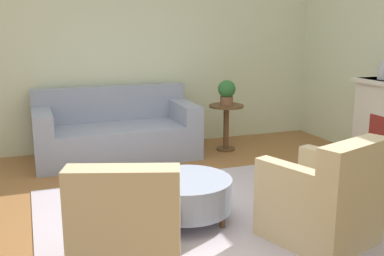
{
  "coord_description": "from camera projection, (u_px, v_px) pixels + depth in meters",
  "views": [
    {
      "loc": [
        -1.42,
        -3.69,
        1.78
      ],
      "look_at": [
        0.15,
        0.55,
        0.75
      ],
      "focal_mm": 42.0,
      "sensor_mm": 36.0,
      "label": 1
    }
  ],
  "objects": [
    {
      "name": "ground_plane",
      "position": [
        197.0,
        218.0,
        4.25
      ],
      "size": [
        16.0,
        16.0,
        0.0
      ],
      "primitive_type": "plane",
      "color": "#996638"
    },
    {
      "name": "wall_back",
      "position": [
        127.0,
        53.0,
        6.58
      ],
      "size": [
        9.64,
        0.12,
        2.8
      ],
      "color": "beige",
      "rests_on": "ground_plane"
    },
    {
      "name": "rug",
      "position": [
        197.0,
        218.0,
        4.25
      ],
      "size": [
        2.94,
        2.57,
        0.01
      ],
      "color": "#BCB2C1",
      "rests_on": "ground_plane"
    },
    {
      "name": "couch",
      "position": [
        116.0,
        133.0,
        6.17
      ],
      "size": [
        2.16,
        0.99,
        0.95
      ],
      "color": "#8E99B2",
      "rests_on": "ground_plane"
    },
    {
      "name": "armchair_left",
      "position": [
        129.0,
        232.0,
        3.17
      ],
      "size": [
        0.95,
        0.99,
        0.91
      ],
      "color": "#C6B289",
      "rests_on": "rug"
    },
    {
      "name": "armchair_right",
      "position": [
        324.0,
        202.0,
        3.73
      ],
      "size": [
        0.95,
        0.99,
        0.91
      ],
      "color": "#C6B289",
      "rests_on": "rug"
    },
    {
      "name": "ottoman_table",
      "position": [
        186.0,
        193.0,
        4.14
      ],
      "size": [
        0.85,
        0.85,
        0.41
      ],
      "color": "#8E99B2",
      "rests_on": "rug"
    },
    {
      "name": "side_table",
      "position": [
        226.0,
        120.0,
        6.51
      ],
      "size": [
        0.5,
        0.5,
        0.67
      ],
      "color": "brown",
      "rests_on": "ground_plane"
    },
    {
      "name": "vase_mantel_near",
      "position": [
        384.0,
        72.0,
        5.63
      ],
      "size": [
        0.16,
        0.16,
        0.24
      ],
      "color": "silver",
      "rests_on": "fireplace"
    },
    {
      "name": "potted_plant_on_side_table",
      "position": [
        227.0,
        91.0,
        6.42
      ],
      "size": [
        0.25,
        0.25,
        0.36
      ],
      "color": "brown",
      "rests_on": "side_table"
    }
  ]
}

